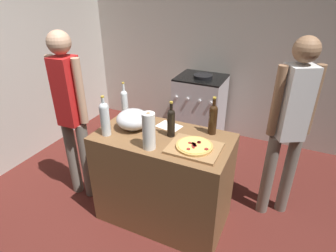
% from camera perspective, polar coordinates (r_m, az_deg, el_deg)
% --- Properties ---
extents(ground_plane, '(4.44, 3.24, 0.02)m').
position_cam_1_polar(ground_plane, '(3.36, 1.88, -10.53)').
color(ground_plane, '#511E19').
extents(kitchen_wall_rear, '(4.44, 0.10, 2.60)m').
position_cam_1_polar(kitchen_wall_rear, '(4.02, 10.23, 16.20)').
color(kitchen_wall_rear, '#BCB7AD').
rests_on(kitchen_wall_rear, ground_plane).
extents(kitchen_wall_left, '(0.10, 3.24, 2.60)m').
position_cam_1_polar(kitchen_wall_left, '(3.93, -26.05, 13.69)').
color(kitchen_wall_left, '#BCB7AD').
rests_on(kitchen_wall_left, ground_plane).
extents(counter, '(1.16, 0.63, 0.90)m').
position_cam_1_polar(counter, '(2.60, -0.94, -10.75)').
color(counter, brown).
rests_on(counter, ground_plane).
extents(cutting_board, '(0.40, 0.32, 0.02)m').
position_cam_1_polar(cutting_board, '(2.18, 5.39, -4.53)').
color(cutting_board, '#9E7247').
rests_on(cutting_board, counter).
extents(pizza, '(0.29, 0.29, 0.03)m').
position_cam_1_polar(pizza, '(2.17, 5.42, -4.07)').
color(pizza, tan).
rests_on(pizza, cutting_board).
extents(mixing_bowl, '(0.29, 0.29, 0.17)m').
position_cam_1_polar(mixing_bowl, '(2.46, -7.22, 1.37)').
color(mixing_bowl, '#B2B2B7').
rests_on(mixing_bowl, counter).
extents(paper_towel_roll, '(0.10, 0.10, 0.30)m').
position_cam_1_polar(paper_towel_roll, '(2.12, -3.95, -1.05)').
color(paper_towel_roll, white).
rests_on(paper_towel_roll, counter).
extents(wine_bottle_dark, '(0.07, 0.07, 0.33)m').
position_cam_1_polar(wine_bottle_dark, '(2.36, 9.18, 1.63)').
color(wine_bottle_dark, '#331E0F').
rests_on(wine_bottle_dark, counter).
extents(wine_bottle_amber, '(0.07, 0.07, 0.31)m').
position_cam_1_polar(wine_bottle_amber, '(2.29, 0.64, 0.96)').
color(wine_bottle_amber, black).
rests_on(wine_bottle_amber, counter).
extents(wine_bottle_green, '(0.06, 0.06, 0.34)m').
position_cam_1_polar(wine_bottle_green, '(2.68, -8.89, 4.86)').
color(wine_bottle_green, silver).
rests_on(wine_bottle_green, counter).
extents(wine_bottle_clear, '(0.08, 0.08, 0.35)m').
position_cam_1_polar(wine_bottle_clear, '(2.36, -12.80, 1.72)').
color(wine_bottle_clear, silver).
rests_on(wine_bottle_clear, counter).
extents(recipe_sheet, '(0.24, 0.19, 0.00)m').
position_cam_1_polar(recipe_sheet, '(2.51, 0.23, -0.04)').
color(recipe_sheet, white).
rests_on(recipe_sheet, counter).
extents(stove, '(0.63, 0.58, 0.98)m').
position_cam_1_polar(stove, '(3.92, 6.48, 3.46)').
color(stove, '#B7B7BC').
rests_on(stove, ground_plane).
extents(person_in_stripes, '(0.36, 0.21, 1.71)m').
position_cam_1_polar(person_in_stripes, '(2.78, -19.27, 3.08)').
color(person_in_stripes, slate).
rests_on(person_in_stripes, ground_plane).
extents(person_in_red, '(0.35, 0.28, 1.71)m').
position_cam_1_polar(person_in_red, '(2.60, 23.71, 0.75)').
color(person_in_red, slate).
rests_on(person_in_red, ground_plane).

